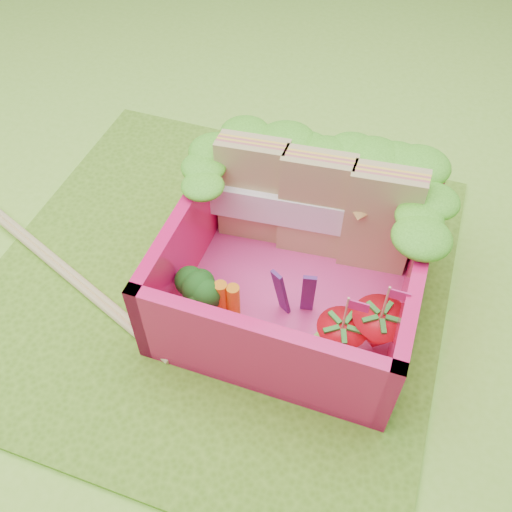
{
  "coord_description": "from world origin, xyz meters",
  "views": [
    {
      "loc": [
        0.89,
        -1.89,
        2.67
      ],
      "look_at": [
        0.23,
        0.02,
        0.28
      ],
      "focal_mm": 40.0,
      "sensor_mm": 36.0,
      "label": 1
    }
  ],
  "objects_px": {
    "bento_box": "(296,264)",
    "sandwich_stack": "(316,206)",
    "strawberry_right": "(377,332)",
    "strawberry_left": "(340,340)",
    "broccoli": "(201,292)",
    "chopsticks": "(51,259)"
  },
  "relations": [
    {
      "from": "bento_box",
      "to": "sandwich_stack",
      "type": "distance_m",
      "value": 0.37
    },
    {
      "from": "sandwich_stack",
      "to": "strawberry_right",
      "type": "height_order",
      "value": "sandwich_stack"
    },
    {
      "from": "strawberry_left",
      "to": "broccoli",
      "type": "bearing_deg",
      "value": 178.72
    },
    {
      "from": "bento_box",
      "to": "strawberry_left",
      "type": "bearing_deg",
      "value": -44.75
    },
    {
      "from": "broccoli",
      "to": "strawberry_right",
      "type": "relative_size",
      "value": 0.6
    },
    {
      "from": "bento_box",
      "to": "chopsticks",
      "type": "height_order",
      "value": "bento_box"
    },
    {
      "from": "bento_box",
      "to": "broccoli",
      "type": "bearing_deg",
      "value": -143.32
    },
    {
      "from": "bento_box",
      "to": "strawberry_right",
      "type": "distance_m",
      "value": 0.56
    },
    {
      "from": "bento_box",
      "to": "sandwich_stack",
      "type": "bearing_deg",
      "value": 89.27
    },
    {
      "from": "strawberry_left",
      "to": "chopsticks",
      "type": "height_order",
      "value": "strawberry_left"
    },
    {
      "from": "sandwich_stack",
      "to": "broccoli",
      "type": "bearing_deg",
      "value": -122.66
    },
    {
      "from": "strawberry_left",
      "to": "strawberry_right",
      "type": "bearing_deg",
      "value": 30.88
    },
    {
      "from": "bento_box",
      "to": "strawberry_left",
      "type": "relative_size",
      "value": 2.63
    },
    {
      "from": "strawberry_right",
      "to": "chopsticks",
      "type": "bearing_deg",
      "value": -179.66
    },
    {
      "from": "chopsticks",
      "to": "sandwich_stack",
      "type": "bearing_deg",
      "value": 22.49
    },
    {
      "from": "broccoli",
      "to": "strawberry_left",
      "type": "xyz_separation_m",
      "value": [
        0.76,
        -0.02,
        -0.05
      ]
    },
    {
      "from": "bento_box",
      "to": "strawberry_left",
      "type": "height_order",
      "value": "bento_box"
    },
    {
      "from": "chopsticks",
      "to": "broccoli",
      "type": "bearing_deg",
      "value": -3.94
    },
    {
      "from": "sandwich_stack",
      "to": "broccoli",
      "type": "xyz_separation_m",
      "value": [
        -0.43,
        -0.67,
        -0.15
      ]
    },
    {
      "from": "bento_box",
      "to": "sandwich_stack",
      "type": "xyz_separation_m",
      "value": [
        0.0,
        0.35,
        0.11
      ]
    },
    {
      "from": "broccoli",
      "to": "strawberry_left",
      "type": "distance_m",
      "value": 0.76
    },
    {
      "from": "bento_box",
      "to": "broccoli",
      "type": "relative_size",
      "value": 4.16
    }
  ]
}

